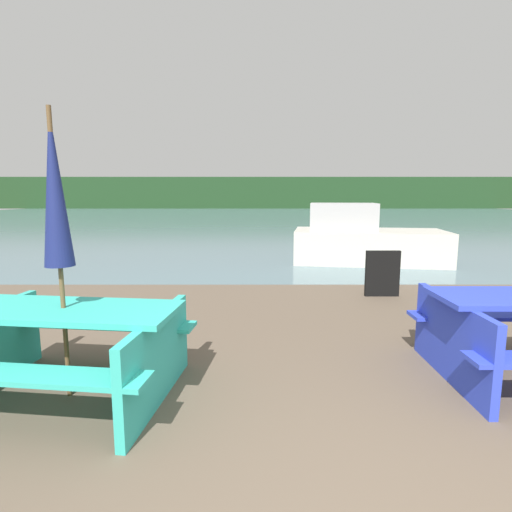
# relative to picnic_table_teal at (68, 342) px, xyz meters

# --- Properties ---
(water) EXTENTS (60.00, 50.00, 0.00)m
(water) POSITION_rel_picnic_table_teal_xyz_m (2.17, 29.13, -0.46)
(water) COLOR slate
(water) RESTS_ON ground_plane
(far_treeline) EXTENTS (80.00, 1.60, 4.00)m
(far_treeline) POSITION_rel_picnic_table_teal_xyz_m (2.17, 49.13, 1.54)
(far_treeline) COLOR #1E3D1E
(far_treeline) RESTS_ON water
(picnic_table_teal) EXTENTS (1.95, 1.58, 0.75)m
(picnic_table_teal) POSITION_rel_picnic_table_teal_xyz_m (0.00, 0.00, 0.00)
(picnic_table_teal) COLOR #33B7A8
(picnic_table_teal) RESTS_ON ground_plane
(umbrella_navy) EXTENTS (0.23, 0.23, 2.29)m
(umbrella_navy) POSITION_rel_picnic_table_teal_xyz_m (-0.00, 0.00, 1.21)
(umbrella_navy) COLOR brown
(umbrella_navy) RESTS_ON ground_plane
(boat) EXTENTS (3.81, 2.25, 1.45)m
(boat) POSITION_rel_picnic_table_teal_xyz_m (4.19, 6.70, 0.09)
(boat) COLOR beige
(boat) RESTS_ON water
(signboard) EXTENTS (0.55, 0.08, 0.75)m
(signboard) POSITION_rel_picnic_table_teal_xyz_m (3.60, 3.30, -0.08)
(signboard) COLOR black
(signboard) RESTS_ON ground_plane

